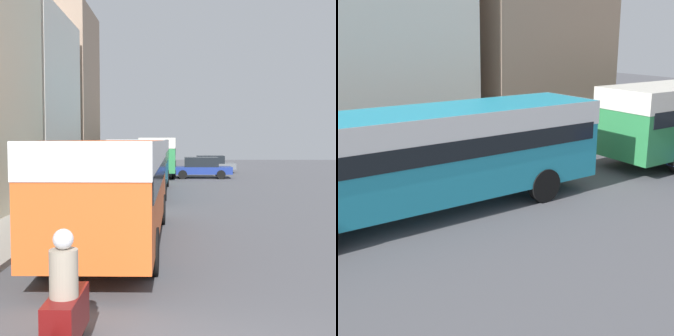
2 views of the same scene
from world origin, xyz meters
TOP-DOWN VIEW (x-y plane):
  - building_far_terrace at (-9.44, 20.38)m, footprint 6.48×7.81m
  - building_end_row at (-9.69, 28.50)m, footprint 6.98×6.49m
  - bus_lead at (-1.87, 7.82)m, footprint 2.49×9.48m
  - bus_following at (-1.97, 19.92)m, footprint 2.52×10.39m
  - bus_third_in_line at (-1.57, 32.10)m, footprint 2.57×10.32m
  - motorcycle_behind_lead at (-1.65, 1.04)m, footprint 0.38×2.24m
  - car_crossing at (2.62, 34.87)m, footprint 4.18×1.96m
  - car_far_curb at (1.56, 29.32)m, footprint 4.40×1.83m

SIDE VIEW (x-z plane):
  - motorcycle_behind_lead at x=-1.65m, z-range -0.18..1.55m
  - car_crossing at x=2.62m, z-range 0.03..1.49m
  - car_far_curb at x=1.56m, z-range 0.03..1.56m
  - bus_lead at x=-1.87m, z-range 0.43..3.23m
  - bus_following at x=-1.97m, z-range 0.44..3.26m
  - bus_third_in_line at x=-1.57m, z-range 0.45..3.38m
  - building_far_terrace at x=-9.44m, z-range 0.00..9.50m
  - building_end_row at x=-9.69m, z-range 0.00..11.88m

